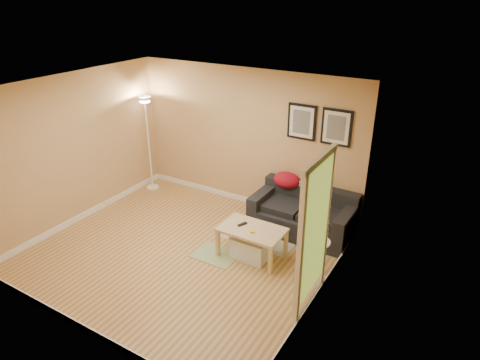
% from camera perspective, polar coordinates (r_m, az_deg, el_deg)
% --- Properties ---
extents(floor, '(4.50, 4.50, 0.00)m').
position_cam_1_polar(floor, '(6.94, -7.63, -9.47)').
color(floor, tan).
rests_on(floor, ground).
extents(ceiling, '(4.50, 4.50, 0.00)m').
position_cam_1_polar(ceiling, '(5.90, -9.05, 11.97)').
color(ceiling, white).
rests_on(ceiling, wall_back).
extents(wall_back, '(4.50, 0.00, 4.50)m').
position_cam_1_polar(wall_back, '(7.84, 0.86, 5.53)').
color(wall_back, tan).
rests_on(wall_back, ground).
extents(wall_front, '(4.50, 0.00, 4.50)m').
position_cam_1_polar(wall_front, '(5.11, -22.45, -7.57)').
color(wall_front, tan).
rests_on(wall_front, ground).
extents(wall_left, '(0.00, 4.00, 4.00)m').
position_cam_1_polar(wall_left, '(7.84, -21.28, 3.81)').
color(wall_left, tan).
rests_on(wall_left, ground).
extents(wall_right, '(0.00, 4.00, 4.00)m').
position_cam_1_polar(wall_right, '(5.31, 11.15, -4.74)').
color(wall_right, tan).
rests_on(wall_right, ground).
extents(baseboard_back, '(4.50, 0.02, 0.10)m').
position_cam_1_polar(baseboard_back, '(8.32, 0.78, -2.65)').
color(baseboard_back, white).
rests_on(baseboard_back, ground).
extents(baseboard_front, '(4.50, 0.02, 0.10)m').
position_cam_1_polar(baseboard_front, '(5.84, -20.33, -18.02)').
color(baseboard_front, white).
rests_on(baseboard_front, ground).
extents(baseboard_left, '(0.02, 4.00, 0.10)m').
position_cam_1_polar(baseboard_left, '(8.33, -19.94, -4.26)').
color(baseboard_left, white).
rests_on(baseboard_left, ground).
extents(baseboard_right, '(0.02, 4.00, 0.10)m').
position_cam_1_polar(baseboard_right, '(6.01, 10.07, -15.17)').
color(baseboard_right, white).
rests_on(baseboard_right, ground).
extents(sofa, '(1.70, 0.90, 0.75)m').
position_cam_1_polar(sofa, '(7.27, 8.41, -4.32)').
color(sofa, black).
rests_on(sofa, ground).
extents(red_throw, '(0.48, 0.36, 0.28)m').
position_cam_1_polar(red_throw, '(7.47, 6.29, -0.01)').
color(red_throw, '#A30F29').
rests_on(red_throw, sofa).
extents(plaid_throw, '(0.45, 0.32, 0.10)m').
position_cam_1_polar(plaid_throw, '(7.35, 9.87, -0.59)').
color(plaid_throw, tan).
rests_on(plaid_throw, sofa).
extents(framed_print_left, '(0.50, 0.04, 0.60)m').
position_cam_1_polar(framed_print_left, '(7.21, 8.30, 7.74)').
color(framed_print_left, black).
rests_on(framed_print_left, wall_back).
extents(framed_print_right, '(0.50, 0.04, 0.60)m').
position_cam_1_polar(framed_print_right, '(7.02, 12.83, 6.90)').
color(framed_print_right, black).
rests_on(framed_print_right, wall_back).
extents(area_rug, '(1.25, 0.85, 0.01)m').
position_cam_1_polar(area_rug, '(7.29, 2.90, -7.37)').
color(area_rug, '#B9B292').
rests_on(area_rug, ground).
extents(green_runner, '(0.70, 0.50, 0.01)m').
position_cam_1_polar(green_runner, '(6.79, -3.31, -10.01)').
color(green_runner, '#668C4C').
rests_on(green_runner, ground).
extents(coffee_table, '(1.07, 0.75, 0.49)m').
position_cam_1_polar(coffee_table, '(6.64, 1.60, -8.36)').
color(coffee_table, '#D6B183').
rests_on(coffee_table, ground).
extents(remote_control, '(0.11, 0.17, 0.02)m').
position_cam_1_polar(remote_control, '(6.60, 0.32, -5.95)').
color(remote_control, black).
rests_on(remote_control, coffee_table).
extents(tape_roll, '(0.07, 0.07, 0.03)m').
position_cam_1_polar(tape_roll, '(6.41, 1.63, -6.93)').
color(tape_roll, yellow).
rests_on(tape_roll, coffee_table).
extents(storage_bin, '(0.58, 0.42, 0.36)m').
position_cam_1_polar(storage_bin, '(6.66, 1.51, -8.99)').
color(storage_bin, white).
rests_on(storage_bin, ground).
extents(side_table, '(0.38, 0.38, 0.58)m').
position_cam_1_polar(side_table, '(6.32, 10.10, -10.25)').
color(side_table, white).
rests_on(side_table, ground).
extents(book_stack, '(0.21, 0.25, 0.07)m').
position_cam_1_polar(book_stack, '(6.13, 10.10, -7.77)').
color(book_stack, '#4C37A5').
rests_on(book_stack, side_table).
extents(floor_lamp, '(0.25, 0.25, 1.94)m').
position_cam_1_polar(floor_lamp, '(8.76, -12.12, 4.41)').
color(floor_lamp, white).
rests_on(floor_lamp, ground).
extents(doorway, '(0.12, 1.01, 2.13)m').
position_cam_1_polar(doorway, '(5.34, 9.84, -7.88)').
color(doorway, white).
rests_on(doorway, ground).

